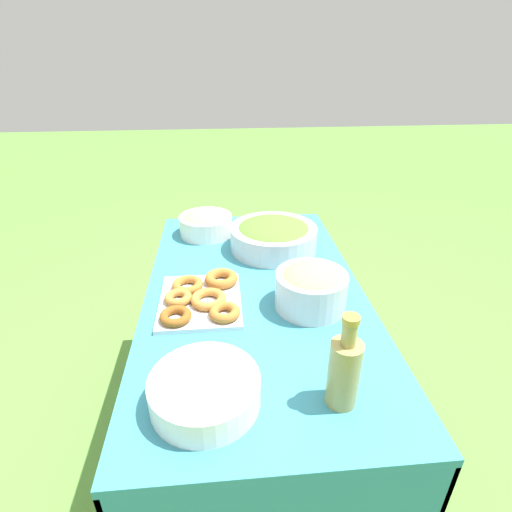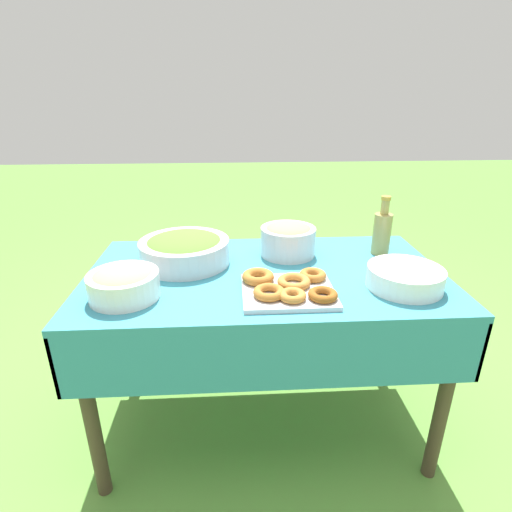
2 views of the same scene
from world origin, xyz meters
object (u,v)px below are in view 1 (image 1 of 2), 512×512
at_px(salad_bowl, 273,235).
at_px(bread_bowl, 311,287).
at_px(pasta_bowl, 206,223).
at_px(donut_platter, 202,298).
at_px(olive_oil_bottle, 344,370).
at_px(plate_stack, 205,391).

relative_size(salad_bowl, bread_bowl, 1.55).
height_order(salad_bowl, pasta_bowl, salad_bowl).
distance_m(salad_bowl, donut_platter, 0.46).
xyz_separation_m(pasta_bowl, bread_bowl, (-0.58, -0.34, 0.02)).
bearing_deg(olive_oil_bottle, donut_platter, 37.74).
distance_m(olive_oil_bottle, bread_bowl, 0.39).
bearing_deg(bread_bowl, salad_bowl, 8.81).
relative_size(pasta_bowl, olive_oil_bottle, 0.94).
xyz_separation_m(pasta_bowl, olive_oil_bottle, (-0.97, -0.33, 0.04)).
xyz_separation_m(salad_bowl, olive_oil_bottle, (-0.80, -0.05, 0.04)).
relative_size(donut_platter, plate_stack, 1.27).
distance_m(donut_platter, bread_bowl, 0.35).
distance_m(pasta_bowl, olive_oil_bottle, 1.02).
relative_size(olive_oil_bottle, bread_bowl, 1.08).
bearing_deg(plate_stack, olive_oil_bottle, -94.56).
bearing_deg(salad_bowl, bread_bowl, -171.19).
height_order(salad_bowl, bread_bowl, bread_bowl).
bearing_deg(pasta_bowl, plate_stack, -179.01).
distance_m(salad_bowl, pasta_bowl, 0.32).
bearing_deg(donut_platter, plate_stack, -177.12).
bearing_deg(bread_bowl, donut_platter, 82.43).
bearing_deg(bread_bowl, olive_oil_bottle, 178.59).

